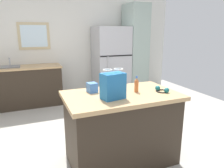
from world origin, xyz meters
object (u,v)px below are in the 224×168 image
(kitchen_island, at_px, (121,127))
(refrigerator, at_px, (111,63))
(tall_cabinet, at_px, (135,51))
(bottle, at_px, (136,85))
(ear_defenders, at_px, (162,90))
(small_box, at_px, (92,88))
(shopping_bag, at_px, (113,86))

(kitchen_island, xyz_separation_m, refrigerator, (0.91, 2.58, 0.42))
(tall_cabinet, bearing_deg, kitchen_island, -121.41)
(kitchen_island, bearing_deg, tall_cabinet, 58.59)
(refrigerator, distance_m, bottle, 2.68)
(ear_defenders, bearing_deg, refrigerator, 81.42)
(tall_cabinet, relative_size, ear_defenders, 11.80)
(bottle, distance_m, ear_defenders, 0.33)
(small_box, relative_size, ear_defenders, 0.62)
(shopping_bag, bearing_deg, tall_cabinet, 57.31)
(bottle, bearing_deg, small_box, 158.55)
(small_box, distance_m, bottle, 0.55)
(tall_cabinet, relative_size, bottle, 11.33)
(small_box, height_order, bottle, bottle)
(small_box, height_order, ear_defenders, small_box)
(refrigerator, height_order, ear_defenders, refrigerator)
(kitchen_island, bearing_deg, refrigerator, 70.59)
(bottle, bearing_deg, refrigerator, 74.67)
(bottle, bearing_deg, shopping_bag, -160.37)
(shopping_bag, relative_size, bottle, 1.67)
(refrigerator, relative_size, shopping_bag, 5.18)
(bottle, relative_size, ear_defenders, 1.04)
(kitchen_island, xyz_separation_m, small_box, (-0.31, 0.20, 0.50))
(bottle, xyz_separation_m, ear_defenders, (0.30, -0.11, -0.07))
(shopping_bag, bearing_deg, bottle, 19.63)
(kitchen_island, relative_size, tall_cabinet, 0.60)
(refrigerator, relative_size, ear_defenders, 8.99)
(kitchen_island, height_order, shopping_bag, shopping_bag)
(tall_cabinet, distance_m, shopping_bag, 3.23)
(tall_cabinet, height_order, bottle, tall_cabinet)
(kitchen_island, bearing_deg, shopping_bag, -141.11)
(refrigerator, bearing_deg, kitchen_island, -109.41)
(tall_cabinet, distance_m, ear_defenders, 2.91)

